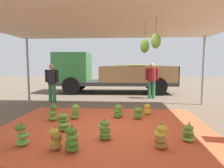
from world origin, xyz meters
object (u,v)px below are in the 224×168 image
banana_bunch_1 (64,123)px  banana_bunch_8 (138,114)px  banana_bunch_6 (72,140)px  banana_bunch_7 (118,112)px  cargo_truck_main (109,73)px  worker_1 (152,78)px  banana_bunch_10 (22,136)px  banana_bunch_12 (188,134)px  banana_bunch_11 (56,139)px  banana_bunch_4 (148,110)px  worker_0 (52,80)px  banana_bunch_2 (105,131)px  banana_bunch_9 (53,113)px  banana_bunch_0 (75,112)px  banana_bunch_5 (161,138)px

banana_bunch_1 → banana_bunch_8: 2.33m
banana_bunch_6 → banana_bunch_7: bearing=72.4°
cargo_truck_main → worker_1: bearing=-40.6°
banana_bunch_10 → banana_bunch_12: size_ratio=1.16×
banana_bunch_11 → banana_bunch_8: bearing=53.2°
banana_bunch_4 → banana_bunch_10: (-2.89, -2.77, 0.04)m
banana_bunch_6 → worker_0: 5.53m
banana_bunch_11 → banana_bunch_2: bearing=33.7°
banana_bunch_8 → banana_bunch_9: (-2.57, -0.38, 0.05)m
banana_bunch_4 → banana_bunch_10: banana_bunch_10 is taller
banana_bunch_0 → banana_bunch_6: size_ratio=0.91×
banana_bunch_7 → worker_0: size_ratio=0.28×
banana_bunch_1 → banana_bunch_0: bearing=89.5°
banana_bunch_2 → banana_bunch_8: banana_bunch_2 is taller
banana_bunch_12 → banana_bunch_6: bearing=-164.3°
banana_bunch_6 → banana_bunch_7: (0.80, 2.52, -0.03)m
banana_bunch_1 → banana_bunch_4: size_ratio=1.20×
banana_bunch_9 → banana_bunch_11: (0.81, -1.98, -0.01)m
banana_bunch_5 → banana_bunch_9: 3.40m
banana_bunch_1 → banana_bunch_9: size_ratio=0.94×
banana_bunch_6 → banana_bunch_9: bearing=119.4°
banana_bunch_1 → banana_bunch_4: bearing=37.6°
banana_bunch_2 → worker_0: (-2.86, 4.29, 0.79)m
banana_bunch_10 → banana_bunch_12: 3.57m
banana_bunch_2 → banana_bunch_9: (-1.72, 1.37, 0.02)m
banana_bunch_5 → banana_bunch_10: size_ratio=1.02×
cargo_truck_main → banana_bunch_6: bearing=-89.9°
banana_bunch_1 → banana_bunch_11: (0.20, -1.11, -0.00)m
worker_0 → worker_1: 4.80m
banana_bunch_0 → banana_bunch_1: (-0.01, -1.11, -0.01)m
banana_bunch_8 → banana_bunch_11: (-1.77, -2.36, 0.04)m
banana_bunch_11 → worker_0: size_ratio=0.28×
banana_bunch_2 → banana_bunch_5: size_ratio=0.93×
banana_bunch_11 → cargo_truck_main: bearing=87.7°
banana_bunch_1 → banana_bunch_5: (2.30, -0.89, 0.01)m
banana_bunch_6 → banana_bunch_8: (1.42, 2.43, -0.06)m
banana_bunch_4 → banana_bunch_9: banana_bunch_9 is taller
banana_bunch_4 → banana_bunch_5: banana_bunch_5 is taller
banana_bunch_5 → worker_0: bearing=130.8°
banana_bunch_8 → banana_bunch_6: bearing=-120.3°
banana_bunch_0 → banana_bunch_2: 1.96m
banana_bunch_5 → banana_bunch_9: banana_bunch_9 is taller
banana_bunch_6 → banana_bunch_10: size_ratio=1.04×
banana_bunch_6 → banana_bunch_0: bearing=103.2°
banana_bunch_5 → banana_bunch_10: banana_bunch_5 is taller
banana_bunch_0 → banana_bunch_10: banana_bunch_10 is taller
worker_0 → banana_bunch_5: bearing=-49.2°
banana_bunch_2 → banana_bunch_10: size_ratio=0.95×
banana_bunch_2 → worker_1: size_ratio=0.27×
banana_bunch_10 → banana_bunch_5: bearing=1.7°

